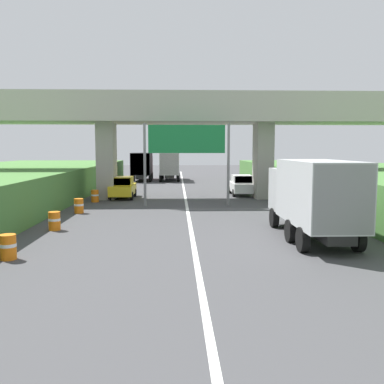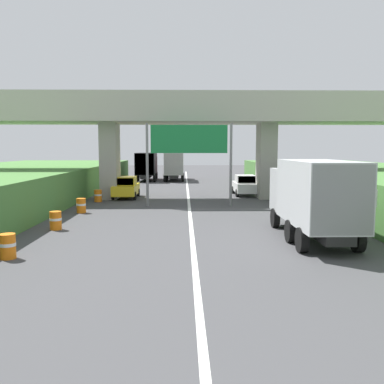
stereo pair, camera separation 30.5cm
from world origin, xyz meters
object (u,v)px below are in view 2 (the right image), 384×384
truck_red (174,165)px  construction_barrel_2 (56,220)px  car_yellow (126,187)px  construction_barrel_3 (81,205)px  truck_silver (313,195)px  truck_black (147,165)px  construction_barrel_4 (98,196)px  overhead_highway_sign (189,145)px  construction_barrel_1 (8,246)px  speed_limit_sign (370,208)px  car_white (245,185)px

truck_red → construction_barrel_2: 32.29m
car_yellow → construction_barrel_3: 7.84m
truck_red → car_yellow: 19.20m
truck_silver → truck_black: same height
truck_silver → construction_barrel_4: 17.77m
truck_silver → truck_black: (-10.11, 34.00, 0.00)m
construction_barrel_3 → truck_silver: bearing=-33.2°
overhead_highway_sign → truck_black: size_ratio=0.81×
overhead_highway_sign → construction_barrel_1: bearing=-116.1°
construction_barrel_1 → truck_silver: bearing=14.0°
construction_barrel_2 → overhead_highway_sign: bearing=51.5°
truck_red → overhead_highway_sign: bearing=-86.2°
overhead_highway_sign → speed_limit_sign: overhead_highway_sign is taller
car_yellow → car_white: size_ratio=1.00×
truck_red → car_white: truck_red is taller
truck_black → car_white: truck_black is taller
truck_silver → speed_limit_sign: bearing=-15.2°
overhead_highway_sign → truck_red: overhead_highway_sign is taller
construction_barrel_1 → construction_barrel_3: (-0.00, 10.70, 0.00)m
speed_limit_sign → car_yellow: 20.24m
truck_red → truck_black: bearing=-175.7°
truck_red → car_yellow: (-3.41, -18.86, -1.08)m
truck_red → construction_barrel_1: size_ratio=8.11×
truck_silver → car_yellow: truck_silver is taller
overhead_highway_sign → construction_barrel_4: size_ratio=6.53×
construction_barrel_2 → car_yellow: bearing=82.9°
speed_limit_sign → truck_black: truck_black is taller
speed_limit_sign → truck_silver: size_ratio=0.31×
overhead_highway_sign → truck_red: 23.73m
overhead_highway_sign → construction_barrel_3: overhead_highway_sign is taller
overhead_highway_sign → car_white: (4.83, 6.64, -3.33)m
overhead_highway_sign → construction_barrel_2: bearing=-128.5°
truck_red → truck_black: size_ratio=1.00×
overhead_highway_sign → truck_silver: size_ratio=0.81×
speed_limit_sign → construction_barrel_2: (-14.00, 3.00, -1.02)m
truck_black → car_white: size_ratio=1.78×
overhead_highway_sign → construction_barrel_4: bearing=160.2°
construction_barrel_1 → construction_barrel_3: size_ratio=1.00×
construction_barrel_3 → speed_limit_sign: bearing=-30.7°
car_yellow → construction_barrel_3: (-1.69, -7.64, -0.40)m
speed_limit_sign → construction_barrel_4: 19.72m
car_white → construction_barrel_3: size_ratio=4.56×
truck_black → truck_silver: bearing=-73.4°
truck_black → overhead_highway_sign: bearing=-78.0°
truck_red → construction_barrel_2: size_ratio=8.11×
construction_barrel_4 → overhead_highway_sign: bearing=-19.8°
overhead_highway_sign → construction_barrel_1: (-6.67, -13.63, -3.73)m
construction_barrel_1 → construction_barrel_3: 10.70m
truck_red → construction_barrel_2: truck_red is taller
construction_barrel_4 → car_white: bearing=20.0°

